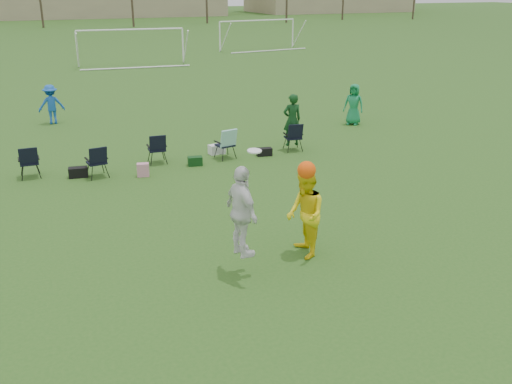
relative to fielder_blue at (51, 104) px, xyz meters
name	(u,v)px	position (x,y,z in m)	size (l,w,h in m)	color
ground	(238,283)	(2.39, -15.31, -0.80)	(260.00, 260.00, 0.00)	#28551A
fielder_blue	(51,104)	(0.00, 0.00, 0.00)	(1.03, 0.59, 1.59)	#1750B1
fielder_green_far	(354,104)	(11.35, -4.76, 0.03)	(0.81, 0.52, 1.65)	#167F4A
center_contest	(281,212)	(3.51, -14.84, 0.33)	(2.23, 1.38, 2.57)	white
sideline_setup	(194,144)	(3.91, -7.26, -0.23)	(9.15, 1.78, 1.94)	#0F3A16
goal_mid	(131,37)	(6.39, 16.69, 1.13)	(7.40, 0.63, 2.46)	white
goal_right	(258,26)	(18.39, 22.69, 1.13)	(7.35, 1.14, 2.46)	white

